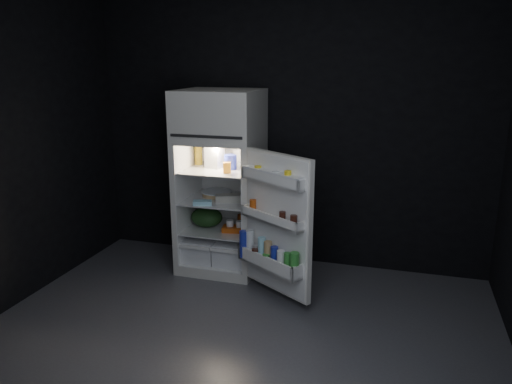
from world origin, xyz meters
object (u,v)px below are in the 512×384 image
(egg_carton, at_px, (231,198))
(yogurt_tray, at_px, (236,229))
(fridge_door, at_px, (275,227))
(refrigerator, at_px, (221,175))
(milk_jug, at_px, (215,156))

(egg_carton, relative_size, yogurt_tray, 1.18)
(fridge_door, relative_size, yogurt_tray, 4.73)
(yogurt_tray, bearing_deg, egg_carton, 174.00)
(refrigerator, distance_m, egg_carton, 0.26)
(fridge_door, xyz_separation_m, milk_jug, (-0.76, 0.57, 0.47))
(refrigerator, bearing_deg, egg_carton, -38.81)
(fridge_door, xyz_separation_m, egg_carton, (-0.55, 0.47, 0.08))
(egg_carton, bearing_deg, yogurt_tray, -18.42)
(fridge_door, distance_m, egg_carton, 0.73)
(refrigerator, relative_size, fridge_door, 1.46)
(egg_carton, distance_m, yogurt_tray, 0.31)
(milk_jug, bearing_deg, yogurt_tray, -13.09)
(refrigerator, relative_size, milk_jug, 7.42)
(refrigerator, relative_size, yogurt_tray, 6.90)
(milk_jug, distance_m, yogurt_tray, 0.75)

